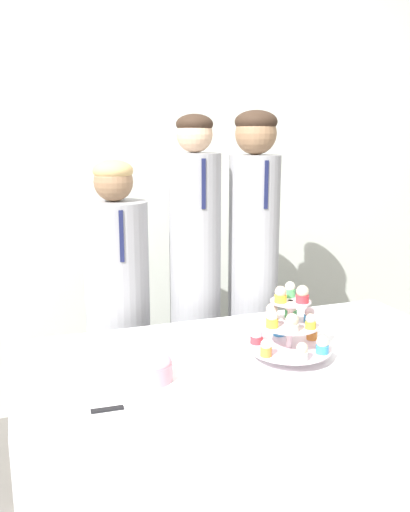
% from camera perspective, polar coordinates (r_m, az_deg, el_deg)
% --- Properties ---
extents(wall_back, '(9.00, 0.06, 2.70)m').
position_cam_1_polar(wall_back, '(3.10, -4.76, 9.10)').
color(wall_back, silver).
rests_on(wall_back, ground_plane).
extents(table, '(1.69, 0.76, 0.74)m').
position_cam_1_polar(table, '(2.24, 4.25, -18.61)').
color(table, white).
rests_on(table, ground_plane).
extents(round_cake, '(0.21, 0.21, 0.10)m').
position_cam_1_polar(round_cake, '(1.80, -5.93, -11.74)').
color(round_cake, white).
rests_on(round_cake, table).
extents(cake_knife, '(0.32, 0.03, 0.01)m').
position_cam_1_polar(cake_knife, '(1.68, -8.24, -15.47)').
color(cake_knife, silver).
rests_on(cake_knife, table).
extents(cupcake_stand, '(0.30, 0.30, 0.28)m').
position_cam_1_polar(cupcake_stand, '(1.96, 8.89, -7.32)').
color(cupcake_stand, silver).
rests_on(cupcake_stand, table).
extents(student_0, '(0.29, 0.30, 1.43)m').
position_cam_1_polar(student_0, '(2.55, -9.08, -7.24)').
color(student_0, '#939399').
rests_on(student_0, ground_plane).
extents(student_1, '(0.24, 0.25, 1.63)m').
position_cam_1_polar(student_1, '(2.60, -0.97, -4.02)').
color(student_1, '#939399').
rests_on(student_1, ground_plane).
extents(student_2, '(0.25, 0.25, 1.65)m').
position_cam_1_polar(student_2, '(2.70, 5.06, -2.75)').
color(student_2, '#939399').
rests_on(student_2, ground_plane).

